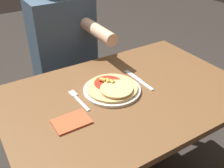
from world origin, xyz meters
The scene contains 7 objects.
dining_table centered at (0.00, 0.00, 0.61)m, with size 1.12×0.75×0.72m.
plate centered at (-0.05, 0.05, 0.73)m, with size 0.27×0.27×0.01m.
pizza centered at (-0.05, 0.04, 0.75)m, with size 0.24×0.24×0.04m.
fork centered at (-0.21, 0.07, 0.73)m, with size 0.03×0.18×0.00m.
knife centered at (0.12, 0.05, 0.73)m, with size 0.03×0.22×0.00m.
napkin centered at (-0.30, -0.06, 0.73)m, with size 0.14×0.10×0.01m.
person_diner centered at (-0.04, 0.64, 0.71)m, with size 0.38×0.52×1.22m.
Camera 1 is at (-0.58, -0.82, 1.41)m, focal length 42.00 mm.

